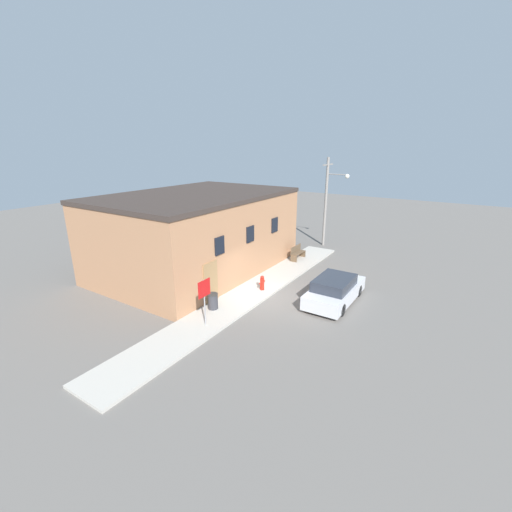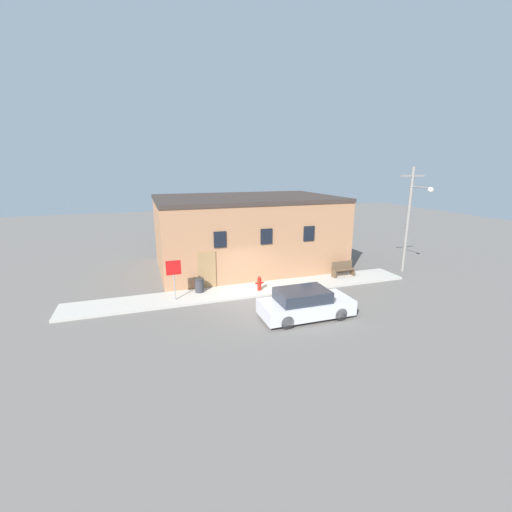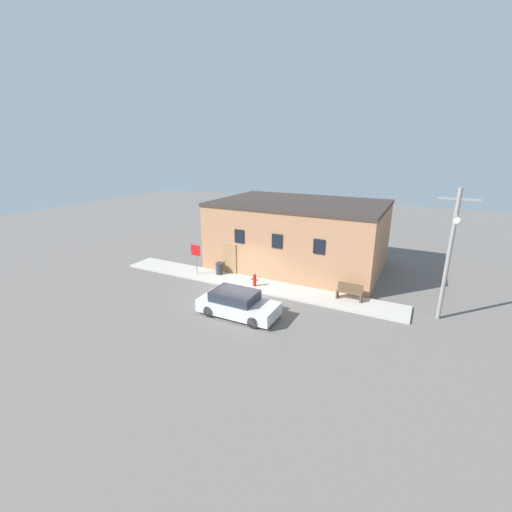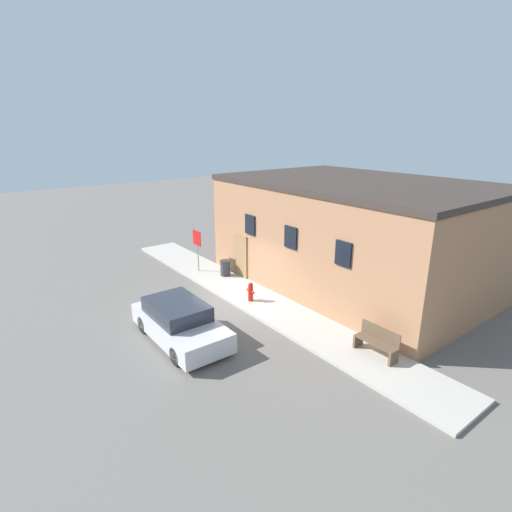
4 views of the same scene
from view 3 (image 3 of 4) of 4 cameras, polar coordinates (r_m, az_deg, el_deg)
ground_plane at (r=21.47m, az=-2.27°, el=-5.69°), size 80.00×80.00×0.00m
sidewalk at (r=22.29m, az=-0.96°, el=-4.61°), size 19.25×2.09×0.12m
brick_building at (r=25.37m, az=7.12°, el=3.63°), size 11.86×8.02×4.83m
fire_hydrant at (r=21.61m, az=-0.23°, el=-4.01°), size 0.46×0.22×0.81m
stop_sign at (r=23.63m, az=-10.00°, el=0.37°), size 0.75×0.06×2.09m
bench at (r=20.50m, az=15.32°, el=-5.80°), size 1.43×0.44×0.93m
trash_bin at (r=23.78m, az=-6.14°, el=-2.11°), size 0.51×0.51×0.76m
utility_pole at (r=19.04m, az=29.62°, el=0.90°), size 1.80×1.78×6.74m
parked_car at (r=18.17m, az=-3.11°, el=-7.98°), size 4.23×1.83×1.35m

